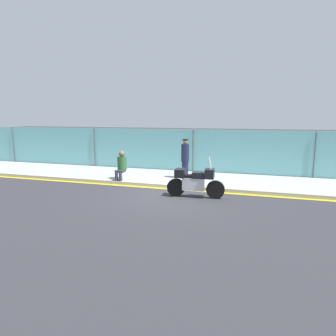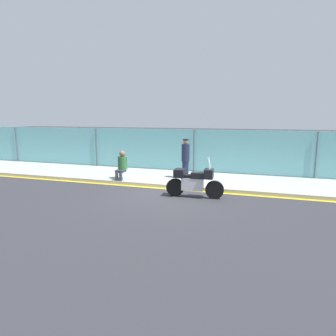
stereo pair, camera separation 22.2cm
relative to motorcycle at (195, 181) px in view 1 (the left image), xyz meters
name	(u,v)px [view 1 (the left image)]	position (x,y,z in m)	size (l,w,h in m)	color
ground_plane	(169,195)	(-1.02, 0.07, -0.61)	(120.00, 120.00, 0.00)	#2D2D33
sidewalk	(185,179)	(-1.02, 2.69, -0.54)	(42.29, 3.35, 0.15)	#9E9E99
curb_paint_stripe	(175,189)	(-1.02, 0.93, -0.61)	(42.29, 0.18, 0.01)	gold
storefront_fence	(193,152)	(-1.02, 4.46, 0.53)	(40.17, 0.17, 2.29)	#6BB2B7
motorcycle	(195,181)	(0.00, 0.00, 0.00)	(2.15, 0.57, 1.51)	black
officer_standing	(185,158)	(-0.99, 2.55, 0.46)	(0.36, 0.36, 1.81)	#191E38
person_seated_on_curb	(122,164)	(-3.67, 1.48, 0.24)	(0.43, 0.69, 1.29)	#2D3342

